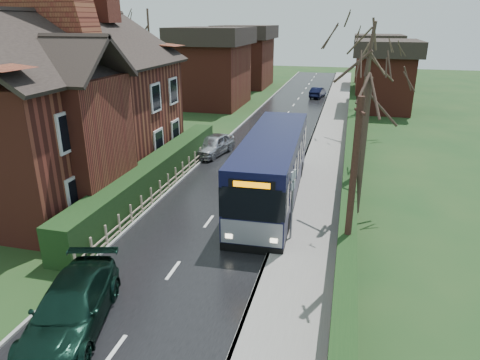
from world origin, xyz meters
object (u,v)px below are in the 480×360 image
(bus_stop_sign, at_px, (292,195))
(telegraph_pole, at_px, (352,195))
(brick_house, at_px, (59,102))
(car_silver, at_px, (214,145))
(car_green, at_px, (71,308))
(bus, at_px, (272,169))

(bus_stop_sign, height_order, telegraph_pole, telegraph_pole)
(brick_house, distance_m, telegraph_pole, 15.76)
(brick_house, bearing_deg, car_silver, 48.92)
(car_green, height_order, bus_stop_sign, bus_stop_sign)
(brick_house, height_order, car_green, brick_house)
(brick_house, bearing_deg, bus_stop_sign, -16.15)
(bus, distance_m, car_green, 11.20)
(bus_stop_sign, distance_m, telegraph_pole, 3.38)
(car_green, distance_m, bus_stop_sign, 8.57)
(bus, bearing_deg, bus_stop_sign, -71.19)
(car_green, bearing_deg, car_silver, 78.94)
(car_silver, bearing_deg, bus, -40.81)
(bus, bearing_deg, telegraph_pole, -62.17)
(brick_house, xyz_separation_m, bus_stop_sign, (12.42, -3.60, -2.40))
(brick_house, relative_size, bus_stop_sign, 4.87)
(bus_stop_sign, bearing_deg, brick_house, 175.26)
(bus, xyz_separation_m, car_silver, (-5.00, 6.52, -0.95))
(brick_house, xyz_separation_m, bus, (10.94, 0.28, -2.77))
(bus, relative_size, bus_stop_sign, 3.59)
(brick_house, height_order, bus_stop_sign, brick_house)
(bus, xyz_separation_m, telegraph_pole, (3.60, -6.25, 1.53))
(brick_house, relative_size, car_green, 3.13)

